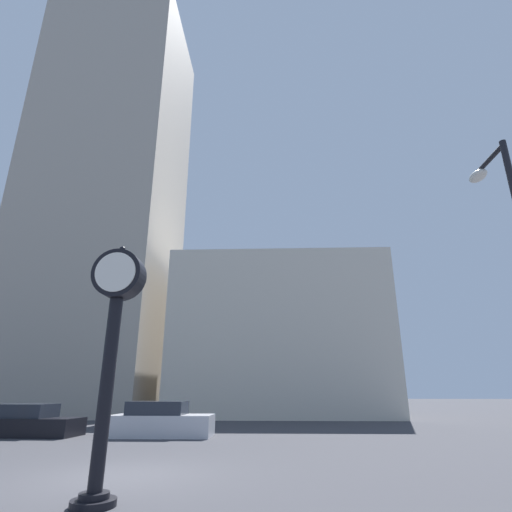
# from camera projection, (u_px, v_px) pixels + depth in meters

# --- Properties ---
(ground_plane) EXTENTS (200.00, 200.00, 0.00)m
(ground_plane) POSITION_uv_depth(u_px,v_px,m) (122.00, 476.00, 9.11)
(ground_plane) COLOR #38383D
(building_tall_tower) EXTENTS (12.16, 12.00, 39.95)m
(building_tall_tower) POSITION_uv_depth(u_px,v_px,m) (110.00, 194.00, 38.68)
(building_tall_tower) COLOR #ADA393
(building_tall_tower) RESTS_ON ground_plane
(building_storefront_row) EXTENTS (16.48, 12.00, 11.97)m
(building_storefront_row) POSITION_uv_depth(u_px,v_px,m) (279.00, 339.00, 33.59)
(building_storefront_row) COLOR beige
(building_storefront_row) RESTS_ON ground_plane
(street_clock) EXTENTS (0.97, 0.76, 4.63)m
(street_clock) POSITION_uv_depth(u_px,v_px,m) (113.00, 331.00, 7.58)
(street_clock) COLOR black
(street_clock) RESTS_ON ground_plane
(car_black) EXTENTS (4.73, 2.03, 1.31)m
(car_black) POSITION_uv_depth(u_px,v_px,m) (24.00, 423.00, 17.26)
(car_black) COLOR black
(car_black) RESTS_ON ground_plane
(car_silver) EXTENTS (4.33, 1.94, 1.43)m
(car_silver) POSITION_uv_depth(u_px,v_px,m) (161.00, 421.00, 17.15)
(car_silver) COLOR #BCBCC1
(car_silver) RESTS_ON ground_plane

